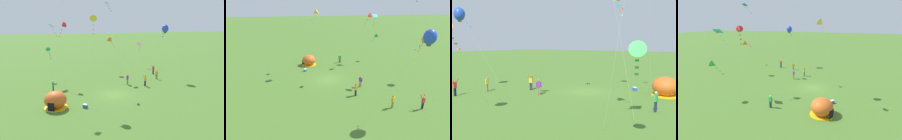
# 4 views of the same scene
# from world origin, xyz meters

# --- Properties ---
(ground_plane) EXTENTS (300.00, 300.00, 0.00)m
(ground_plane) POSITION_xyz_m (0.00, 0.00, 0.00)
(ground_plane) COLOR #477028
(popup_tent) EXTENTS (2.81, 2.81, 2.10)m
(popup_tent) POSITION_xyz_m (-8.04, -2.98, 1.00)
(popup_tent) COLOR #D8591E
(popup_tent) RESTS_ON ground
(cooler_box) EXTENTS (0.63, 0.64, 0.44)m
(cooler_box) POSITION_xyz_m (-4.54, -3.76, 0.22)
(cooler_box) COLOR #2659B2
(cooler_box) RESTS_ON ground
(toddler_crawling) EXTENTS (0.33, 0.55, 0.32)m
(toddler_crawling) POSITION_xyz_m (2.10, -4.24, 0.18)
(toddler_crawling) COLOR green
(toddler_crawling) RESTS_ON ground
(person_far_back) EXTENTS (0.71, 0.61, 1.89)m
(person_far_back) POSITION_xyz_m (5.95, 3.05, 1.00)
(person_far_back) COLOR #1E2347
(person_far_back) RESTS_ON ground
(person_flying_kite) EXTENTS (0.58, 0.70, 1.89)m
(person_flying_kite) POSITION_xyz_m (10.44, 10.04, 1.00)
(person_flying_kite) COLOR #1E2347
(person_flying_kite) RESTS_ON ground
(person_watching_sky) EXTENTS (0.30, 0.58, 1.72)m
(person_watching_sky) POSITION_xyz_m (-8.49, 3.50, 0.96)
(person_watching_sky) COLOR #1E2347
(person_watching_sky) RESTS_ON ground
(person_with_toddler) EXTENTS (0.43, 0.46, 1.72)m
(person_with_toddler) POSITION_xyz_m (3.41, 4.48, 0.96)
(person_with_toddler) COLOR #8C7251
(person_with_toddler) RESTS_ON ground
(person_strolling) EXTENTS (0.41, 0.51, 1.72)m
(person_strolling) POSITION_xyz_m (9.60, 6.63, 0.96)
(person_strolling) COLOR #8C7251
(person_strolling) RESTS_ON ground
(kite_green) EXTENTS (1.67, 4.30, 5.73)m
(kite_green) POSITION_xyz_m (-9.19, 11.34, 5.19)
(kite_green) COLOR silver
(kite_green) RESTS_ON ground
(kite_teal) EXTENTS (3.96, 5.55, 13.90)m
(kite_teal) POSITION_xyz_m (2.01, 13.06, 13.07)
(kite_teal) COLOR silver
(kite_teal) RESTS_ON ground
(kite_red) EXTENTS (2.25, 1.91, 10.15)m
(kite_red) POSITION_xyz_m (-6.52, 8.73, 9.58)
(kite_red) COLOR silver
(kite_red) RESTS_ON ground
(kite_yellow) EXTENTS (1.09, 3.57, 11.04)m
(kite_yellow) POSITION_xyz_m (-3.02, -1.48, 10.46)
(kite_yellow) COLOR silver
(kite_yellow) RESTS_ON ground
(kite_pink) EXTENTS (2.63, 6.21, 5.42)m
(kite_pink) POSITION_xyz_m (10.50, 18.27, 4.91)
(kite_pink) COLOR silver
(kite_pink) RESTS_ON ground
(kite_blue) EXTENTS (3.98, 3.78, 9.66)m
(kite_blue) POSITION_xyz_m (11.69, 8.36, 8.91)
(kite_blue) COLOR silver
(kite_blue) RESTS_ON ground
(kite_orange) EXTENTS (3.61, 5.56, 7.08)m
(kite_orange) POSITION_xyz_m (2.79, 14.27, 6.41)
(kite_orange) COLOR silver
(kite_orange) RESTS_ON ground
(kite_cyan) EXTENTS (2.38, 1.85, 9.89)m
(kite_cyan) POSITION_xyz_m (-8.36, 10.62, 9.23)
(kite_cyan) COLOR silver
(kite_cyan) RESTS_ON ground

